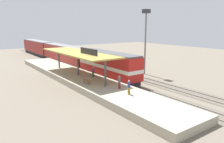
{
  "coord_description": "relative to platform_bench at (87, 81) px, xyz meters",
  "views": [
    {
      "loc": [
        -20.11,
        -31.33,
        8.81
      ],
      "look_at": [
        -1.38,
        -4.99,
        2.0
      ],
      "focal_mm": 34.78,
      "sensor_mm": 36.0,
      "label": 1
    }
  ],
  "objects": [
    {
      "name": "light_mast",
      "position": [
        13.8,
        2.84,
        7.05
      ],
      "size": [
        1.1,
        1.1,
        11.7
      ],
      "color": "slate",
      "rests_on": "ground"
    },
    {
      "name": "track_near",
      "position": [
        6.0,
        5.39,
        -1.31
      ],
      "size": [
        3.2,
        110.0,
        0.16
      ],
      "color": "#5F5649",
      "rests_on": "ground"
    },
    {
      "name": "locomotive",
      "position": [
        6.0,
        3.59,
        1.07
      ],
      "size": [
        2.93,
        14.43,
        4.44
      ],
      "color": "#28282D",
      "rests_on": "track_near"
    },
    {
      "name": "track_far",
      "position": [
        10.6,
        5.39,
        -1.31
      ],
      "size": [
        3.2,
        110.0,
        0.16
      ],
      "color": "#5F5649",
      "rests_on": "ground"
    },
    {
      "name": "person_walking",
      "position": [
        2.71,
        2.86,
        0.51
      ],
      "size": [
        0.34,
        0.34,
        1.71
      ],
      "color": "#23603D",
      "rests_on": "platform"
    },
    {
      "name": "ground_plane",
      "position": [
        8.0,
        5.39,
        -1.34
      ],
      "size": [
        120.0,
        120.0,
        0.0
      ],
      "primitive_type": "plane",
      "color": "#706656"
    },
    {
      "name": "person_waiting",
      "position": [
        1.73,
        -7.11,
        0.51
      ],
      "size": [
        0.34,
        0.34,
        1.71
      ],
      "color": "olive",
      "rests_on": "platform"
    },
    {
      "name": "platform_bench",
      "position": [
        0.0,
        0.0,
        0.0
      ],
      "size": [
        0.44,
        1.7,
        0.5
      ],
      "color": "#333338",
      "rests_on": "platform"
    },
    {
      "name": "platform",
      "position": [
        1.4,
        5.39,
        -0.89
      ],
      "size": [
        6.0,
        44.0,
        0.9
      ],
      "primitive_type": "cube",
      "color": "#A89E89",
      "rests_on": "ground"
    },
    {
      "name": "passenger_carriage_front",
      "position": [
        6.0,
        21.59,
        0.97
      ],
      "size": [
        2.9,
        20.0,
        4.24
      ],
      "color": "#28282D",
      "rests_on": "track_near"
    },
    {
      "name": "station_canopy",
      "position": [
        1.4,
        5.29,
        3.19
      ],
      "size": [
        5.2,
        18.0,
        4.7
      ],
      "color": "#47474C",
      "rests_on": "platform"
    },
    {
      "name": "passenger_carriage_rear",
      "position": [
        6.0,
        42.39,
        0.97
      ],
      "size": [
        2.9,
        20.0,
        4.24
      ],
      "color": "#28282D",
      "rests_on": "track_near"
    },
    {
      "name": "person_boarding",
      "position": [
        2.18,
        -4.64,
        0.51
      ],
      "size": [
        0.34,
        0.34,
        1.71
      ],
      "color": "maroon",
      "rests_on": "platform"
    }
  ]
}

